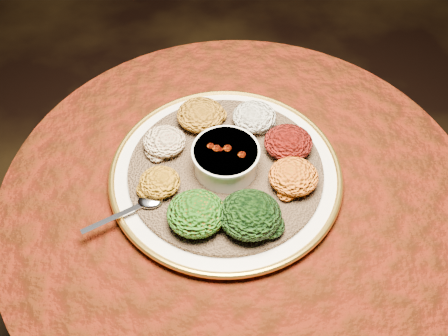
{
  "coord_description": "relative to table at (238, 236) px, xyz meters",
  "views": [
    {
      "loc": [
        -0.05,
        -0.58,
        1.54
      ],
      "look_at": [
        -0.03,
        0.04,
        0.76
      ],
      "focal_mm": 40.0,
      "sensor_mm": 36.0,
      "label": 1
    }
  ],
  "objects": [
    {
      "name": "table",
      "position": [
        0.0,
        0.0,
        0.0
      ],
      "size": [
        0.96,
        0.96,
        0.73
      ],
      "color": "black",
      "rests_on": "ground"
    },
    {
      "name": "platter",
      "position": [
        -0.03,
        0.04,
        0.19
      ],
      "size": [
        0.52,
        0.52,
        0.02
      ],
      "rotation": [
        0.0,
        0.0,
        0.16
      ],
      "color": "silver",
      "rests_on": "table"
    },
    {
      "name": "injera",
      "position": [
        -0.03,
        0.04,
        0.2
      ],
      "size": [
        0.47,
        0.47,
        0.01
      ],
      "primitive_type": "cylinder",
      "rotation": [
        0.0,
        0.0,
        0.23
      ],
      "color": "brown",
      "rests_on": "platter"
    },
    {
      "name": "stew_bowl",
      "position": [
        -0.03,
        0.04,
        0.24
      ],
      "size": [
        0.13,
        0.13,
        0.06
      ],
      "color": "silver",
      "rests_on": "injera"
    },
    {
      "name": "spoon",
      "position": [
        -0.18,
        -0.05,
        0.21
      ],
      "size": [
        0.15,
        0.09,
        0.01
      ],
      "rotation": [
        0.0,
        0.0,
        -2.65
      ],
      "color": "silver",
      "rests_on": "injera"
    },
    {
      "name": "portion_ayib",
      "position": [
        0.04,
        0.15,
        0.23
      ],
      "size": [
        0.09,
        0.09,
        0.04
      ],
      "primitive_type": "ellipsoid",
      "color": "beige",
      "rests_on": "injera"
    },
    {
      "name": "portion_kitfo",
      "position": [
        0.1,
        0.08,
        0.23
      ],
      "size": [
        0.1,
        0.09,
        0.05
      ],
      "primitive_type": "ellipsoid",
      "color": "black",
      "rests_on": "injera"
    },
    {
      "name": "portion_tikil",
      "position": [
        0.1,
        -0.01,
        0.23
      ],
      "size": [
        0.1,
        0.09,
        0.05
      ],
      "primitive_type": "ellipsoid",
      "color": "#AC7A0E",
      "rests_on": "injera"
    },
    {
      "name": "portion_gomen",
      "position": [
        0.01,
        -0.09,
        0.24
      ],
      "size": [
        0.11,
        0.11,
        0.05
      ],
      "primitive_type": "ellipsoid",
      "color": "black",
      "rests_on": "injera"
    },
    {
      "name": "portion_mixveg",
      "position": [
        -0.08,
        -0.09,
        0.23
      ],
      "size": [
        0.11,
        0.1,
        0.05
      ],
      "primitive_type": "ellipsoid",
      "color": "#A7470A",
      "rests_on": "injera"
    },
    {
      "name": "portion_kik",
      "position": [
        -0.15,
        -0.01,
        0.23
      ],
      "size": [
        0.08,
        0.08,
        0.04
      ],
      "primitive_type": "ellipsoid",
      "color": "#AE6B0F",
      "rests_on": "injera"
    },
    {
      "name": "portion_timatim",
      "position": [
        -0.15,
        0.09,
        0.23
      ],
      "size": [
        0.09,
        0.08,
        0.04
      ],
      "primitive_type": "ellipsoid",
      "color": "maroon",
      "rests_on": "injera"
    },
    {
      "name": "portion_shiro",
      "position": [
        -0.07,
        0.16,
        0.23
      ],
      "size": [
        0.1,
        0.1,
        0.05
      ],
      "primitive_type": "ellipsoid",
      "color": "#9B5E12",
      "rests_on": "injera"
    }
  ]
}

